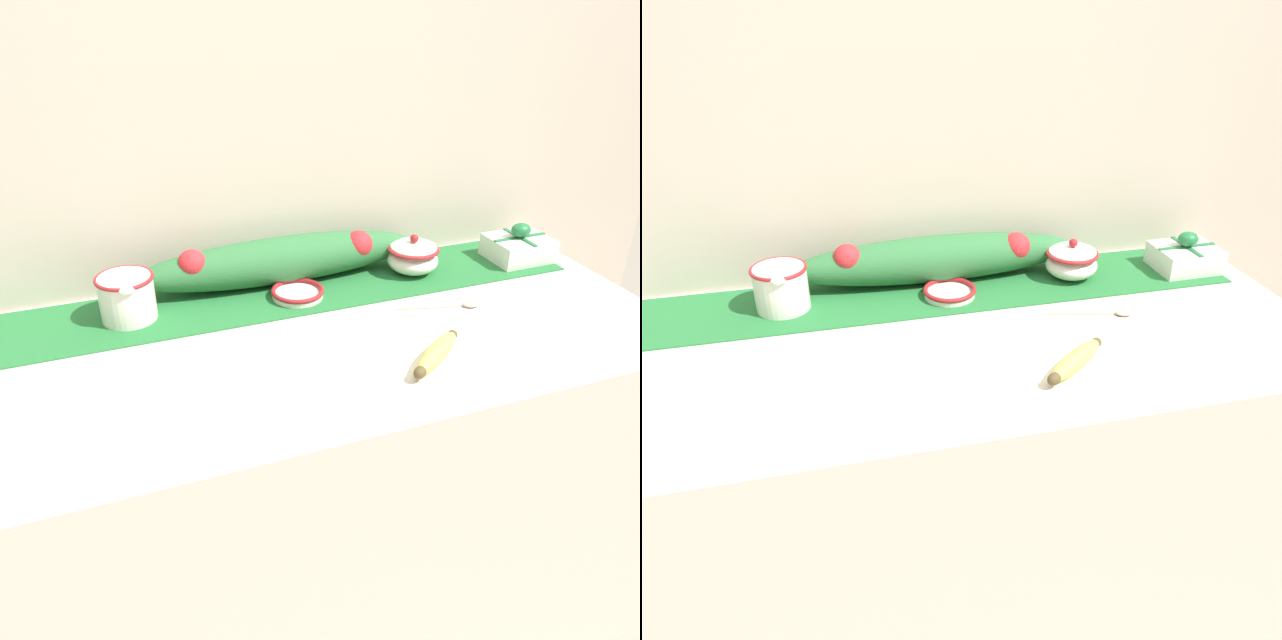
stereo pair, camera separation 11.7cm
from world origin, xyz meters
TOP-DOWN VIEW (x-y plane):
  - ground_plane at (0.00, 0.00)m, footprint 12.00×12.00m
  - countertop at (0.00, 0.00)m, footprint 1.42×0.63m
  - back_wall at (0.00, 0.34)m, footprint 2.22×0.04m
  - table_runner at (0.00, 0.19)m, footprint 1.31×0.22m
  - cream_pitcher at (-0.34, 0.20)m, footprint 0.12×0.14m
  - sugar_bowl at (0.30, 0.19)m, footprint 0.12×0.12m
  - small_dish at (0.01, 0.17)m, footprint 0.12×0.12m
  - banana at (0.17, -0.16)m, footprint 0.15×0.13m
  - spoon at (0.33, 0.00)m, footprint 0.18×0.06m
  - gift_box at (0.59, 0.18)m, footprint 0.15×0.12m
  - poinsettia_garland at (0.00, 0.25)m, footprint 0.65×0.11m

SIDE VIEW (x-z plane):
  - ground_plane at x=0.00m, z-range 0.00..0.00m
  - countertop at x=0.00m, z-range 0.00..0.91m
  - table_runner at x=0.00m, z-range 0.91..0.91m
  - spoon at x=0.33m, z-range 0.90..0.91m
  - small_dish at x=0.01m, z-range 0.91..0.93m
  - banana at x=0.17m, z-range 0.91..0.94m
  - gift_box at x=0.59m, z-range 0.89..0.98m
  - sugar_bowl at x=0.30m, z-range 0.90..0.99m
  - cream_pitcher at x=-0.34m, z-range 0.91..1.01m
  - poinsettia_garland at x=0.00m, z-range 0.91..1.02m
  - back_wall at x=0.00m, z-range 0.00..2.40m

